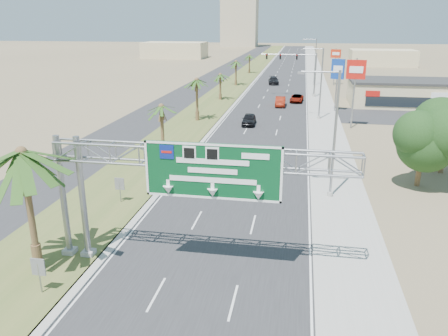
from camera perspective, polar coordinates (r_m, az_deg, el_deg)
name	(u,v)px	position (r m, az deg, el deg)	size (l,w,h in m)	color
road	(284,74)	(122.15, 7.84, 12.07)	(12.00, 300.00, 0.02)	#28282B
sidewalk_right	(316,74)	(122.11, 11.91, 11.87)	(4.00, 300.00, 0.10)	#9E9B93
median_grass	(247,73)	(122.94, 3.08, 12.27)	(7.00, 300.00, 0.12)	#4A5B28
opposing_road	(222,73)	(123.98, -0.21, 12.33)	(8.00, 300.00, 0.02)	#28282B
sign_gantry	(185,166)	(23.19, -5.08, 0.23)	(16.75, 1.24, 7.50)	gray
palm_near	(21,153)	(24.67, -24.95, 1.78)	(5.70, 5.70, 8.35)	brown
palm_row_b	(161,107)	(46.38, -8.19, 7.86)	(3.99, 3.99, 5.95)	brown
palm_row_c	(197,81)	(61.49, -3.60, 11.32)	(3.99, 3.99, 6.75)	brown
palm_row_d	(220,75)	(79.13, -0.50, 12.04)	(3.99, 3.99, 5.45)	brown
palm_row_e	(236,62)	(97.72, 1.58, 13.66)	(3.99, 3.99, 6.15)	brown
palm_row_f	(250,56)	(122.47, 3.35, 14.43)	(3.99, 3.99, 5.75)	brown
streetlight_near	(332,141)	(34.51, 13.89, 3.51)	(3.27, 0.44, 10.00)	gray
streetlight_mid	(319,87)	(63.96, 12.35, 10.34)	(3.27, 0.44, 10.00)	gray
streetlight_far	(314,64)	(99.73, 11.69, 13.16)	(3.27, 0.44, 10.00)	gray
signal_mast	(304,71)	(83.73, 10.44, 12.40)	(10.28, 0.71, 8.00)	gray
store_building	(405,94)	(80.03, 22.58, 8.97)	(18.00, 10.00, 4.00)	#CEB88B
oak_near	(424,134)	(39.69, 24.70, 4.02)	(4.50, 4.50, 6.80)	brown
oak_far	(447,133)	(44.42, 27.11, 4.12)	(3.50, 3.50, 5.60)	brown
median_signback_a	(39,270)	(24.46, -23.07, -12.11)	(0.75, 0.08, 2.08)	gray
median_signback_b	(120,186)	(34.29, -13.47, -2.25)	(0.75, 0.08, 2.08)	gray
tower_distant	(240,15)	(263.94, 2.07, 19.38)	(20.00, 16.00, 35.00)	#B7A88A
building_distant_left	(175,50)	(178.70, -6.45, 15.06)	(24.00, 14.00, 6.00)	#CEB88B
building_distant_right	(382,58)	(153.80, 19.94, 13.39)	(20.00, 12.00, 5.00)	#CEB88B
car_left_lane	(249,119)	(59.83, 3.27, 6.35)	(1.78, 4.41, 1.50)	black
car_mid_lane	(280,102)	(74.11, 7.38, 8.60)	(1.64, 4.70, 1.55)	maroon
car_right_lane	(297,98)	(78.43, 9.47, 8.95)	(2.13, 4.62, 1.29)	gray
car_far	(274,81)	(101.21, 6.49, 11.27)	(2.22, 5.47, 1.59)	black
pole_sign_red_near	(356,74)	(59.24, 16.83, 11.71)	(2.42, 0.59, 9.02)	gray
pole_sign_blue	(338,72)	(70.34, 14.63, 12.09)	(1.98, 0.96, 8.24)	gray
pole_sign_red_far	(336,56)	(101.56, 14.37, 13.95)	(2.19, 0.93, 7.94)	gray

